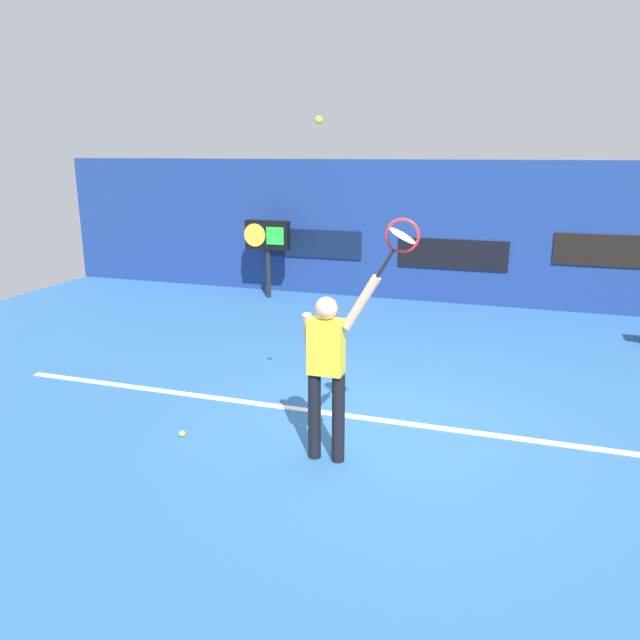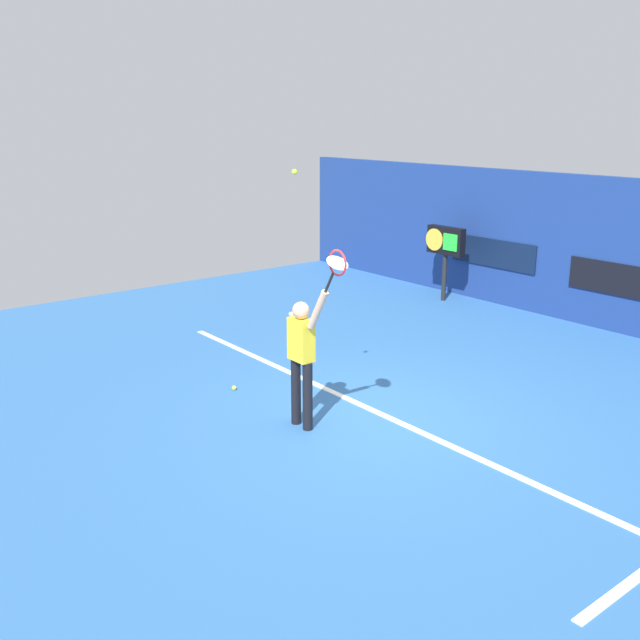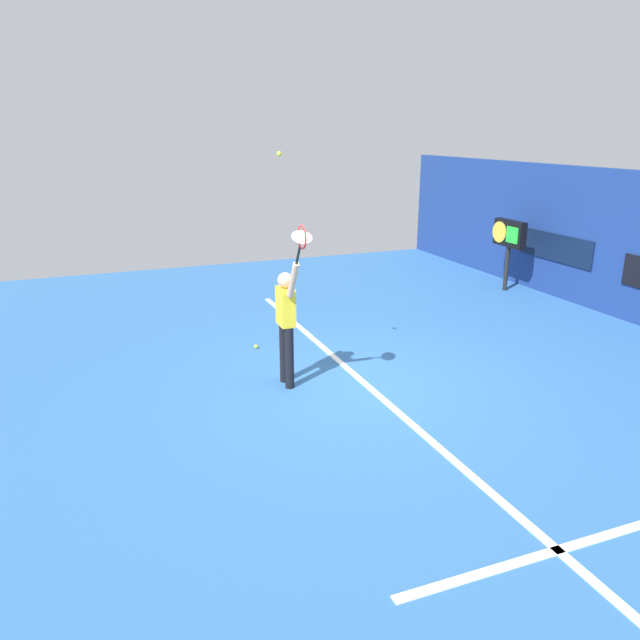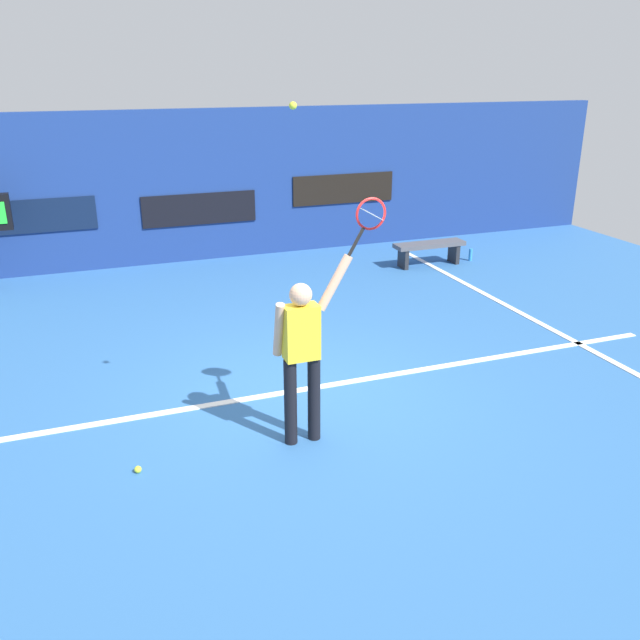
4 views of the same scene
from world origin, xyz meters
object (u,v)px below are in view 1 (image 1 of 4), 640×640
tennis_player (327,365)px  scoreboard_clock (267,238)px  tennis_ball (319,120)px  tennis_racket (400,239)px  spare_ball (182,434)px

tennis_player → scoreboard_clock: bearing=117.5°
tennis_ball → scoreboard_clock: bearing=116.8°
tennis_player → tennis_racket: (0.68, -0.00, 1.26)m
scoreboard_clock → spare_ball: size_ratio=24.07×
tennis_ball → spare_ball: 3.62m
spare_ball → tennis_ball: bearing=-0.7°
tennis_player → tennis_ball: size_ratio=28.47×
tennis_player → scoreboard_clock: (-3.37, 6.49, 0.26)m
scoreboard_clock → spare_ball: 6.84m
tennis_ball → spare_ball: tennis_ball is taller
tennis_ball → scoreboard_clock: (-3.30, 6.52, -2.02)m
tennis_ball → scoreboard_clock: 7.59m
tennis_ball → spare_ball: (-1.59, 0.02, -3.26)m
tennis_player → spare_ball: tennis_player is taller
tennis_racket → tennis_ball: tennis_ball is taller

